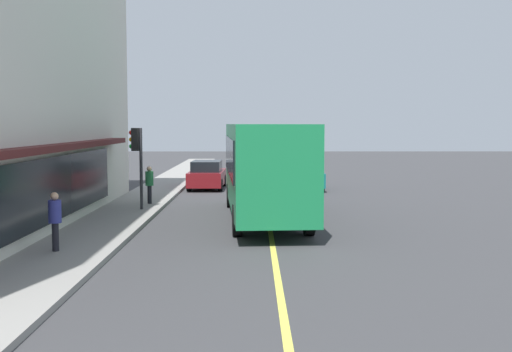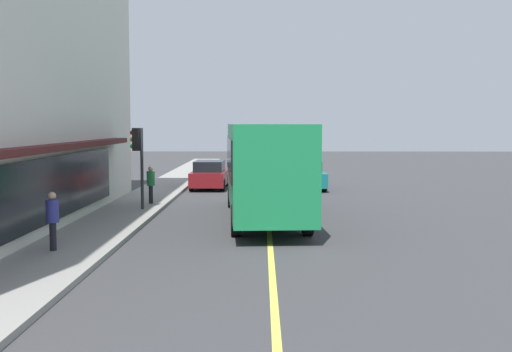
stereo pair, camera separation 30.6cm
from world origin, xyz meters
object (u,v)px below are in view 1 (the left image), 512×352
traffic_light (137,149)px  car_teal (302,175)px  pedestrian_mid_block (55,216)px  pedestrian_at_corner (149,181)px  car_maroon (207,175)px  bus (264,165)px

traffic_light → car_teal: (9.32, -7.22, -1.79)m
car_teal → pedestrian_mid_block: (-17.68, 7.89, 0.34)m
traffic_light → pedestrian_mid_block: traffic_light is taller
traffic_light → pedestrian_at_corner: size_ratio=2.03×
car_teal → car_maroon: same height
car_maroon → pedestrian_mid_block: size_ratio=2.76×
pedestrian_mid_block → pedestrian_at_corner: size_ratio=0.99×
car_maroon → pedestrian_at_corner: size_ratio=2.75×
traffic_light → car_maroon: size_ratio=0.74×
bus → pedestrian_at_corner: (3.43, 4.78, -0.90)m
bus → pedestrian_mid_block: bus is taller
bus → car_maroon: (11.12, 2.91, -1.24)m
bus → traffic_light: size_ratio=3.52×
bus → car_teal: 11.28m
pedestrian_mid_block → pedestrian_at_corner: bearing=-4.8°
car_teal → traffic_light: bearing=142.2°
traffic_light → car_teal: bearing=-37.8°
traffic_light → car_teal: size_ratio=0.73×
car_teal → bus: bearing=168.4°
traffic_light → car_maroon: 9.84m
bus → traffic_light: bus is taller
car_maroon → pedestrian_at_corner: bearing=166.3°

